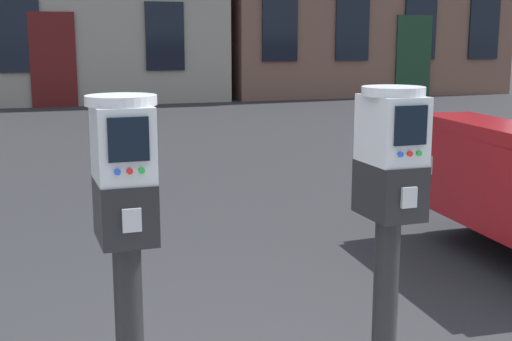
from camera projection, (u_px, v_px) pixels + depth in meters
name	position (u px, v px, depth m)	size (l,w,h in m)	color
parking_meter_near_kerb	(126.00, 222.00, 2.14)	(0.22, 0.26, 1.27)	black
parking_meter_twin_adjacent	(389.00, 200.00, 2.41)	(0.22, 0.26, 1.27)	black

